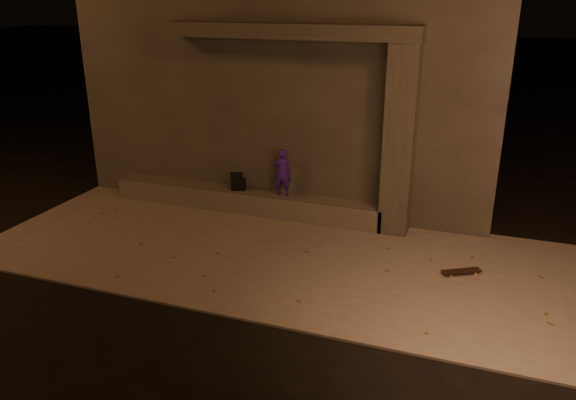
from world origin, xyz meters
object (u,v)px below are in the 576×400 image
at_px(column, 400,142).
at_px(backpack, 238,184).
at_px(skateboard, 462,271).
at_px(skateboarder, 283,172).

distance_m(column, backpack, 3.55).
height_order(column, skateboard, column).
bearing_deg(column, skateboarder, 180.00).
relative_size(backpack, skateboard, 0.63).
relative_size(column, backpack, 8.72).
distance_m(skateboarder, backpack, 1.07).
xyz_separation_m(backpack, skateboard, (4.73, -1.48, -0.53)).
xyz_separation_m(skateboarder, backpack, (-1.01, 0.00, -0.36)).
height_order(backpack, skateboard, backpack).
relative_size(skateboarder, backpack, 2.42).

